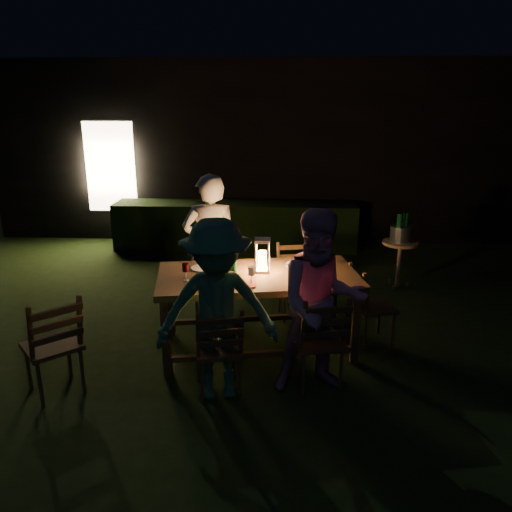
# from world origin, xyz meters

# --- Properties ---
(garden_envelope) EXTENTS (40.00, 40.00, 3.20)m
(garden_envelope) POSITION_xyz_m (-0.01, 6.15, 1.58)
(garden_envelope) COLOR black
(garden_envelope) RESTS_ON ground
(dining_table) EXTENTS (2.16, 1.33, 0.84)m
(dining_table) POSITION_xyz_m (0.08, 0.01, 0.76)
(dining_table) COLOR #53351B
(dining_table) RESTS_ON ground
(chair_near_left) EXTENTS (0.50, 0.52, 0.90)m
(chair_near_left) POSITION_xyz_m (-0.23, -0.82, 0.27)
(chair_near_left) COLOR #53351B
(chair_near_left) RESTS_ON ground
(chair_near_right) EXTENTS (0.53, 0.56, 0.97)m
(chair_near_right) POSITION_xyz_m (0.66, -0.67, 0.29)
(chair_near_right) COLOR #53351B
(chair_near_right) RESTS_ON ground
(chair_far_left) EXTENTS (0.54, 0.56, 0.97)m
(chair_far_left) POSITION_xyz_m (-0.50, 0.69, 0.29)
(chair_far_left) COLOR #53351B
(chair_far_left) RESTS_ON ground
(chair_far_right) EXTENTS (0.48, 0.51, 0.91)m
(chair_far_right) POSITION_xyz_m (0.49, 0.86, 0.28)
(chair_far_right) COLOR #53351B
(chair_far_right) RESTS_ON ground
(chair_end) EXTENTS (0.52, 0.50, 0.90)m
(chair_end) POSITION_xyz_m (1.29, 0.22, 0.27)
(chair_end) COLOR #53351B
(chair_end) RESTS_ON ground
(chair_spare) EXTENTS (0.65, 0.65, 1.00)m
(chair_spare) POSITION_xyz_m (-1.68, -0.92, 0.30)
(chair_spare) COLOR #53351B
(chair_spare) RESTS_ON ground
(person_house_side) EXTENTS (0.70, 0.52, 1.75)m
(person_house_side) POSITION_xyz_m (-0.50, 0.74, 0.87)
(person_house_side) COLOR #F1E4CE
(person_house_side) RESTS_ON ground
(person_opp_right) EXTENTS (0.91, 0.76, 1.67)m
(person_opp_right) POSITION_xyz_m (0.66, -0.72, 0.83)
(person_opp_right) COLOR #BB80A9
(person_opp_right) RESTS_ON ground
(person_opp_left) EXTENTS (1.13, 0.77, 1.62)m
(person_opp_left) POSITION_xyz_m (-0.22, -0.87, 0.81)
(person_opp_left) COLOR #356A4F
(person_opp_left) RESTS_ON ground
(lantern) EXTENTS (0.16, 0.16, 0.35)m
(lantern) POSITION_xyz_m (0.12, 0.07, 1.00)
(lantern) COLOR white
(lantern) RESTS_ON dining_table
(plate_far_left) EXTENTS (0.25, 0.25, 0.01)m
(plate_far_left) POSITION_xyz_m (-0.50, 0.14, 0.85)
(plate_far_left) COLOR white
(plate_far_left) RESTS_ON dining_table
(plate_near_left) EXTENTS (0.25, 0.25, 0.01)m
(plate_near_left) POSITION_xyz_m (-0.42, -0.30, 0.85)
(plate_near_left) COLOR white
(plate_near_left) RESTS_ON dining_table
(plate_far_right) EXTENTS (0.25, 0.25, 0.01)m
(plate_far_right) POSITION_xyz_m (0.49, 0.31, 0.85)
(plate_far_right) COLOR white
(plate_far_right) RESTS_ON dining_table
(plate_near_right) EXTENTS (0.25, 0.25, 0.01)m
(plate_near_right) POSITION_xyz_m (0.56, -0.13, 0.85)
(plate_near_right) COLOR white
(plate_near_right) RESTS_ON dining_table
(wineglass_a) EXTENTS (0.06, 0.06, 0.18)m
(wineglass_a) POSITION_xyz_m (-0.26, 0.24, 0.93)
(wineglass_a) COLOR #59070F
(wineglass_a) RESTS_ON dining_table
(wineglass_b) EXTENTS (0.06, 0.06, 0.18)m
(wineglass_b) POSITION_xyz_m (-0.61, -0.23, 0.93)
(wineglass_b) COLOR #59070F
(wineglass_b) RESTS_ON dining_table
(wineglass_c) EXTENTS (0.06, 0.06, 0.18)m
(wineglass_c) POSITION_xyz_m (0.42, -0.21, 0.93)
(wineglass_c) COLOR #59070F
(wineglass_c) RESTS_ON dining_table
(wineglass_d) EXTENTS (0.06, 0.06, 0.18)m
(wineglass_d) POSITION_xyz_m (0.66, 0.29, 0.93)
(wineglass_d) COLOR #59070F
(wineglass_d) RESTS_ON dining_table
(wineglass_e) EXTENTS (0.06, 0.06, 0.18)m
(wineglass_e) POSITION_xyz_m (0.03, -0.30, 0.93)
(wineglass_e) COLOR silver
(wineglass_e) RESTS_ON dining_table
(bottle_table) EXTENTS (0.07, 0.07, 0.28)m
(bottle_table) POSITION_xyz_m (-0.17, -0.03, 0.98)
(bottle_table) COLOR #0F471E
(bottle_table) RESTS_ON dining_table
(napkin_left) EXTENTS (0.18, 0.14, 0.01)m
(napkin_left) POSITION_xyz_m (-0.01, -0.33, 0.84)
(napkin_left) COLOR red
(napkin_left) RESTS_ON dining_table
(napkin_right) EXTENTS (0.18, 0.14, 0.01)m
(napkin_right) POSITION_xyz_m (0.67, -0.19, 0.84)
(napkin_right) COLOR red
(napkin_right) RESTS_ON dining_table
(phone) EXTENTS (0.14, 0.07, 0.01)m
(phone) POSITION_xyz_m (-0.48, -0.39, 0.84)
(phone) COLOR black
(phone) RESTS_ON dining_table
(side_table) EXTENTS (0.49, 0.49, 0.66)m
(side_table) POSITION_xyz_m (1.95, 1.93, 0.58)
(side_table) COLOR brown
(side_table) RESTS_ON ground
(ice_bucket) EXTENTS (0.30, 0.30, 0.22)m
(ice_bucket) POSITION_xyz_m (1.95, 1.93, 0.77)
(ice_bucket) COLOR #A5A8AD
(ice_bucket) RESTS_ON side_table
(bottle_bucket_a) EXTENTS (0.07, 0.07, 0.32)m
(bottle_bucket_a) POSITION_xyz_m (1.90, 1.89, 0.82)
(bottle_bucket_a) COLOR #0F471E
(bottle_bucket_a) RESTS_ON side_table
(bottle_bucket_b) EXTENTS (0.07, 0.07, 0.32)m
(bottle_bucket_b) POSITION_xyz_m (2.00, 1.97, 0.82)
(bottle_bucket_b) COLOR #0F471E
(bottle_bucket_b) RESTS_ON side_table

